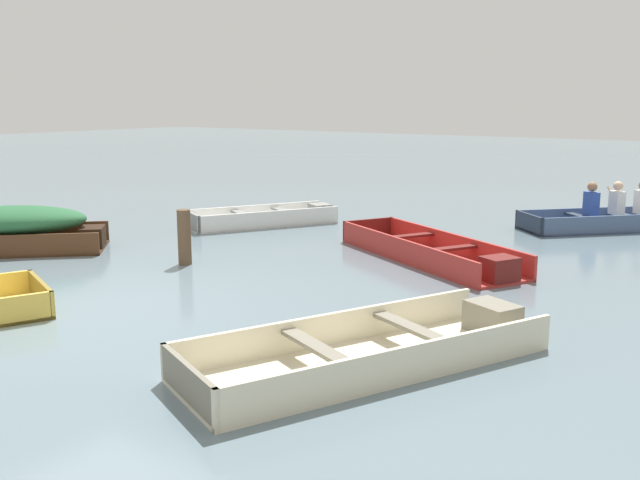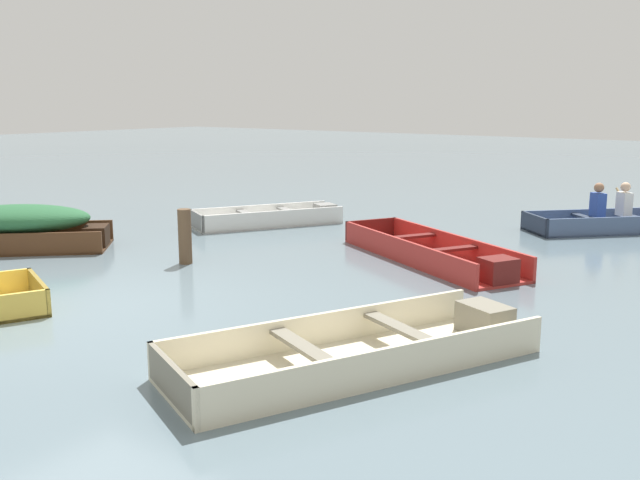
{
  "view_description": "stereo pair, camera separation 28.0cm",
  "coord_description": "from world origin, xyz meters",
  "px_view_note": "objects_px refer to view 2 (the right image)",
  "views": [
    {
      "loc": [
        6.94,
        -5.01,
        2.42
      ],
      "look_at": [
        0.94,
        3.53,
        0.35
      ],
      "focal_mm": 40.0,
      "sensor_mm": 36.0,
      "label": 1
    },
    {
      "loc": [
        7.16,
        -4.84,
        2.42
      ],
      "look_at": [
        0.94,
        3.53,
        0.35
      ],
      "focal_mm": 40.0,
      "sensor_mm": 36.0,
      "label": 2
    }
  ],
  "objects_px": {
    "skiff_red_mid_moored": "(434,254)",
    "skiff_white_outer_moored": "(273,218)",
    "skiff_cream_near_moored": "(369,350)",
    "rowboat_slate_blue_with_crew": "(622,218)",
    "skiff_dark_varnish_far_moored": "(19,224)",
    "mooring_post": "(185,236)"
  },
  "relations": [
    {
      "from": "skiff_dark_varnish_far_moored",
      "to": "mooring_post",
      "type": "height_order",
      "value": "mooring_post"
    },
    {
      "from": "rowboat_slate_blue_with_crew",
      "to": "mooring_post",
      "type": "distance_m",
      "value": 8.13
    },
    {
      "from": "skiff_cream_near_moored",
      "to": "rowboat_slate_blue_with_crew",
      "type": "relative_size",
      "value": 1.27
    },
    {
      "from": "skiff_cream_near_moored",
      "to": "rowboat_slate_blue_with_crew",
      "type": "bearing_deg",
      "value": 89.29
    },
    {
      "from": "skiff_cream_near_moored",
      "to": "mooring_post",
      "type": "height_order",
      "value": "mooring_post"
    },
    {
      "from": "skiff_dark_varnish_far_moored",
      "to": "mooring_post",
      "type": "distance_m",
      "value": 3.06
    },
    {
      "from": "skiff_cream_near_moored",
      "to": "skiff_red_mid_moored",
      "type": "distance_m",
      "value": 4.35
    },
    {
      "from": "skiff_red_mid_moored",
      "to": "skiff_white_outer_moored",
      "type": "relative_size",
      "value": 1.24
    },
    {
      "from": "skiff_cream_near_moored",
      "to": "rowboat_slate_blue_with_crew",
      "type": "height_order",
      "value": "rowboat_slate_blue_with_crew"
    },
    {
      "from": "skiff_dark_varnish_far_moored",
      "to": "rowboat_slate_blue_with_crew",
      "type": "height_order",
      "value": "rowboat_slate_blue_with_crew"
    },
    {
      "from": "skiff_cream_near_moored",
      "to": "skiff_red_mid_moored",
      "type": "xyz_separation_m",
      "value": [
        -1.46,
        4.1,
        0.01
      ]
    },
    {
      "from": "skiff_cream_near_moored",
      "to": "mooring_post",
      "type": "xyz_separation_m",
      "value": [
        -4.41,
        1.8,
        0.3
      ]
    },
    {
      "from": "skiff_cream_near_moored",
      "to": "rowboat_slate_blue_with_crew",
      "type": "distance_m",
      "value": 8.56
    },
    {
      "from": "skiff_cream_near_moored",
      "to": "skiff_white_outer_moored",
      "type": "xyz_separation_m",
      "value": [
        -5.55,
        5.16,
        0.0
      ]
    },
    {
      "from": "skiff_dark_varnish_far_moored",
      "to": "skiff_white_outer_moored",
      "type": "bearing_deg",
      "value": 67.31
    },
    {
      "from": "skiff_cream_near_moored",
      "to": "skiff_white_outer_moored",
      "type": "relative_size",
      "value": 1.26
    },
    {
      "from": "skiff_cream_near_moored",
      "to": "mooring_post",
      "type": "bearing_deg",
      "value": 157.82
    },
    {
      "from": "skiff_red_mid_moored",
      "to": "mooring_post",
      "type": "distance_m",
      "value": 3.75
    },
    {
      "from": "skiff_red_mid_moored",
      "to": "skiff_white_outer_moored",
      "type": "xyz_separation_m",
      "value": [
        -4.08,
        1.06,
        -0.0
      ]
    },
    {
      "from": "mooring_post",
      "to": "skiff_cream_near_moored",
      "type": "bearing_deg",
      "value": -22.18
    },
    {
      "from": "skiff_red_mid_moored",
      "to": "skiff_dark_varnish_far_moored",
      "type": "xyz_separation_m",
      "value": [
        -5.87,
        -3.21,
        0.3
      ]
    },
    {
      "from": "skiff_dark_varnish_far_moored",
      "to": "skiff_white_outer_moored",
      "type": "distance_m",
      "value": 4.64
    }
  ]
}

